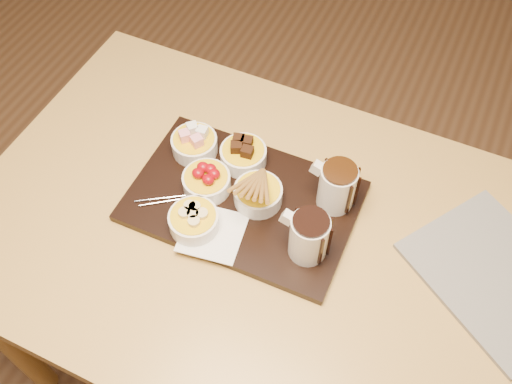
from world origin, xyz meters
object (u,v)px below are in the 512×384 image
at_px(serving_board, 243,201).
at_px(bowl_strawberries, 207,182).
at_px(pitcher_dark_chocolate, 309,237).
at_px(newspaper, 496,276).
at_px(dining_table, 258,253).
at_px(pitcher_milk_chocolate, 337,187).

relative_size(serving_board, bowl_strawberries, 4.60).
xyz_separation_m(serving_board, pitcher_dark_chocolate, (0.17, -0.06, 0.06)).
relative_size(pitcher_dark_chocolate, newspaper, 0.33).
xyz_separation_m(dining_table, pitcher_dark_chocolate, (0.11, -0.01, 0.17)).
bearing_deg(dining_table, bowl_strawberries, 164.29).
xyz_separation_m(serving_board, bowl_strawberries, (-0.08, -0.01, 0.03)).
bearing_deg(pitcher_dark_chocolate, newspaper, 16.41).
bearing_deg(pitcher_milk_chocolate, serving_board, -158.20).
xyz_separation_m(bowl_strawberries, newspaper, (0.59, 0.06, -0.03)).
relative_size(serving_board, pitcher_dark_chocolate, 4.50).
bearing_deg(bowl_strawberries, pitcher_dark_chocolate, -11.78).
xyz_separation_m(pitcher_milk_chocolate, newspaper, (0.34, -0.02, -0.06)).
xyz_separation_m(pitcher_dark_chocolate, newspaper, (0.35, 0.11, -0.06)).
height_order(dining_table, bowl_strawberries, bowl_strawberries).
xyz_separation_m(bowl_strawberries, pitcher_dark_chocolate, (0.25, -0.05, 0.03)).
bearing_deg(pitcher_dark_chocolate, dining_table, 172.27).
height_order(bowl_strawberries, pitcher_dark_chocolate, pitcher_dark_chocolate).
xyz_separation_m(serving_board, newspaper, (0.51, 0.05, -0.00)).
xyz_separation_m(dining_table, newspaper, (0.46, 0.10, 0.10)).
bearing_deg(serving_board, pitcher_milk_chocolate, 21.80).
relative_size(dining_table, serving_board, 2.61).
xyz_separation_m(bowl_strawberries, pitcher_milk_chocolate, (0.25, 0.08, 0.03)).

